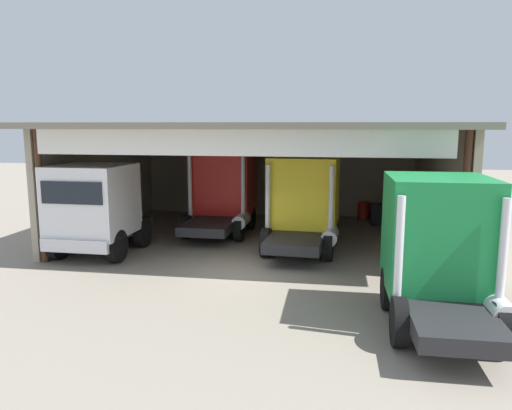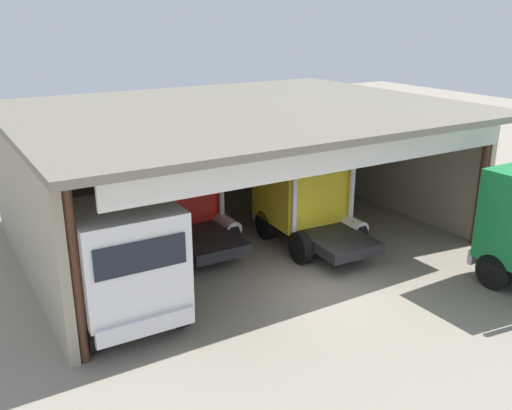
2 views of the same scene
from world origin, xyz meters
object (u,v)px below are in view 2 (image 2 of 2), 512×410
object	(u,v)px
truck_yellow_left_bay	(305,190)
tool_cart	(297,179)
truck_white_right_bay	(122,261)
truck_red_yard_outside	(179,188)
oil_drum	(270,176)

from	to	relation	value
truck_yellow_left_bay	tool_cart	xyz separation A→B (m)	(3.34, 5.16, -1.37)
truck_white_right_bay	truck_red_yard_outside	xyz separation A→B (m)	(3.62, 4.62, 0.13)
truck_yellow_left_bay	oil_drum	world-z (taller)	truck_yellow_left_bay
truck_red_yard_outside	tool_cart	size ratio (longest dim) A/B	5.10
truck_white_right_bay	truck_red_yard_outside	bearing A→B (deg)	-127.23
truck_white_right_bay	oil_drum	xyz separation A→B (m)	(9.95, 8.66, -1.35)
truck_white_right_bay	tool_cart	world-z (taller)	truck_white_right_bay
truck_white_right_bay	truck_yellow_left_bay	xyz separation A→B (m)	(7.35, 2.28, 0.08)
truck_red_yard_outside	truck_yellow_left_bay	world-z (taller)	truck_red_yard_outside
truck_red_yard_outside	oil_drum	size ratio (longest dim) A/B	5.74
truck_white_right_bay	truck_red_yard_outside	world-z (taller)	truck_red_yard_outside
oil_drum	truck_yellow_left_bay	bearing A→B (deg)	-112.19
tool_cart	truck_white_right_bay	bearing A→B (deg)	-145.15
oil_drum	truck_white_right_bay	bearing A→B (deg)	-138.99
truck_white_right_bay	oil_drum	size ratio (longest dim) A/B	5.27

